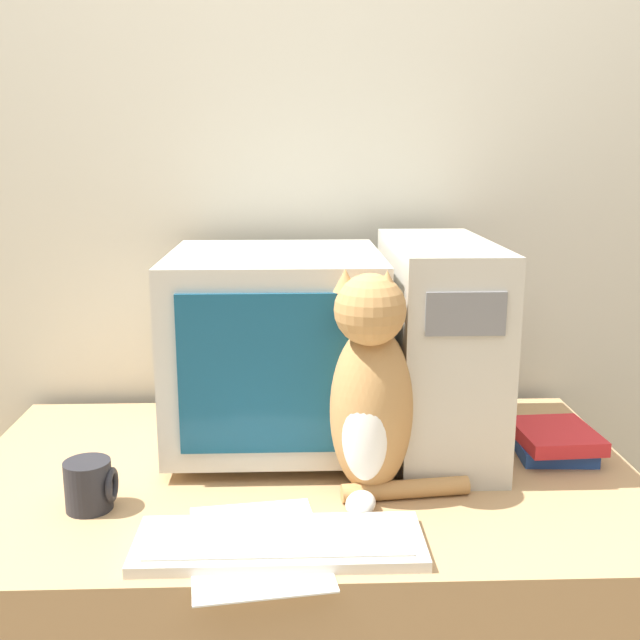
{
  "coord_description": "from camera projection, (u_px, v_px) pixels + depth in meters",
  "views": [
    {
      "loc": [
        -0.01,
        -0.98,
        1.4
      ],
      "look_at": [
        0.04,
        0.43,
        1.08
      ],
      "focal_mm": 42.0,
      "sensor_mm": 36.0,
      "label": 1
    }
  ],
  "objects": [
    {
      "name": "paper_sheet",
      "position": [
        257.0,
        546.0,
        1.2
      ],
      "size": [
        0.25,
        0.32,
        0.0
      ],
      "color": "white",
      "rests_on": "desk"
    },
    {
      "name": "pen",
      "position": [
        189.0,
        528.0,
        1.25
      ],
      "size": [
        0.15,
        0.02,
        0.01
      ],
      "color": "navy",
      "rests_on": "desk"
    },
    {
      "name": "keyboard",
      "position": [
        279.0,
        542.0,
        1.19
      ],
      "size": [
        0.46,
        0.16,
        0.02
      ],
      "color": "silver",
      "rests_on": "desk"
    },
    {
      "name": "desk",
      "position": [
        303.0,
        640.0,
        1.58
      ],
      "size": [
        1.33,
        0.81,
        0.78
      ],
      "color": "tan",
      "rests_on": "ground_plane"
    },
    {
      "name": "book_stack",
      "position": [
        554.0,
        441.0,
        1.55
      ],
      "size": [
        0.16,
        0.19,
        0.06
      ],
      "color": "#234793",
      "rests_on": "desk"
    },
    {
      "name": "mug",
      "position": [
        90.0,
        485.0,
        1.32
      ],
      "size": [
        0.09,
        0.08,
        0.09
      ],
      "color": "#232328",
      "rests_on": "desk"
    },
    {
      "name": "wall_back",
      "position": [
        298.0,
        212.0,
        1.84
      ],
      "size": [
        7.0,
        0.05,
        2.5
      ],
      "color": "beige",
      "rests_on": "ground_plane"
    },
    {
      "name": "cat",
      "position": [
        371.0,
        395.0,
        1.34
      ],
      "size": [
        0.28,
        0.23,
        0.42
      ],
      "rotation": [
        0.0,
        0.0,
        -0.28
      ],
      "color": "#B7844C",
      "rests_on": "desk"
    },
    {
      "name": "crt_monitor",
      "position": [
        276.0,
        346.0,
        1.58
      ],
      "size": [
        0.44,
        0.44,
        0.41
      ],
      "color": "beige",
      "rests_on": "desk"
    },
    {
      "name": "computer_tower",
      "position": [
        437.0,
        345.0,
        1.57
      ],
      "size": [
        0.2,
        0.49,
        0.44
      ],
      "color": "beige",
      "rests_on": "desk"
    }
  ]
}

